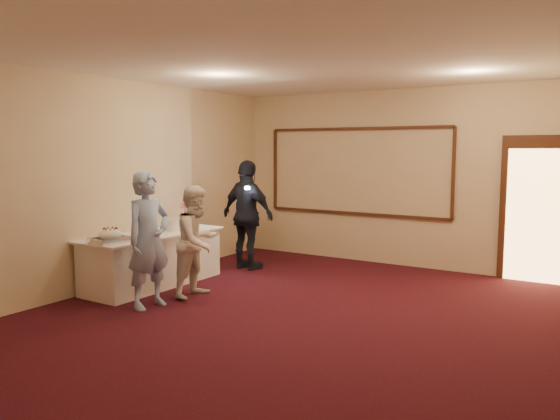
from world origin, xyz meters
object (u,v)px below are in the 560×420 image
object	(u,v)px
pavlova_tray	(110,236)
man	(149,240)
plate_stack_a	(150,227)
buffet_table	(153,259)
plate_stack_b	(172,225)
woman	(197,241)
tart	(148,234)
cupcake_stand	(185,217)
guest	(248,215)

from	to	relation	value
pavlova_tray	man	bearing A→B (deg)	2.44
plate_stack_a	pavlova_tray	bearing A→B (deg)	-78.65
buffet_table	plate_stack_b	size ratio (longest dim) A/B	10.79
man	woman	xyz separation A→B (m)	(0.18, 0.72, -0.11)
plate_stack_b	tart	distance (m)	0.54
pavlova_tray	man	xyz separation A→B (m)	(0.67, 0.03, 0.01)
pavlova_tray	plate_stack_a	size ratio (longest dim) A/B	2.69
buffet_table	pavlova_tray	world-z (taller)	pavlova_tray
woman	buffet_table	bearing A→B (deg)	80.91
tart	woman	bearing A→B (deg)	6.51
plate_stack_b	man	world-z (taller)	man
buffet_table	cupcake_stand	distance (m)	1.03
buffet_table	man	world-z (taller)	man
cupcake_stand	guest	bearing A→B (deg)	47.43
tart	guest	bearing A→B (deg)	76.94
plate_stack_a	woman	world-z (taller)	woman
plate_stack_a	woman	bearing A→B (deg)	-8.16
plate_stack_a	man	world-z (taller)	man
plate_stack_a	guest	bearing A→B (deg)	68.53
woman	plate_stack_b	bearing A→B (deg)	60.70
pavlova_tray	cupcake_stand	xyz separation A→B (m)	(-0.25, 1.73, 0.06)
guest	plate_stack_b	bearing A→B (deg)	79.04
pavlova_tray	plate_stack_b	world-z (taller)	pavlova_tray
plate_stack_b	tart	xyz separation A→B (m)	(0.03, -0.53, -0.06)
man	guest	world-z (taller)	guest
plate_stack_a	tart	world-z (taller)	plate_stack_a
plate_stack_b	guest	distance (m)	1.38
tart	buffet_table	bearing A→B (deg)	120.42
pavlova_tray	plate_stack_b	bearing A→B (deg)	90.67
cupcake_stand	plate_stack_a	bearing A→B (deg)	-85.41
pavlova_tray	guest	world-z (taller)	guest
cupcake_stand	tart	distance (m)	1.12
buffet_table	plate_stack_b	world-z (taller)	plate_stack_b
man	tart	bearing A→B (deg)	53.19
pavlova_tray	woman	xyz separation A→B (m)	(0.85, 0.75, -0.10)
buffet_table	plate_stack_a	distance (m)	0.48
pavlova_tray	buffet_table	bearing A→B (deg)	96.61
cupcake_stand	plate_stack_a	distance (m)	0.84
buffet_table	guest	distance (m)	1.79
plate_stack_a	man	bearing A→B (deg)	-45.56
plate_stack_a	guest	world-z (taller)	guest
guest	pavlova_tray	bearing A→B (deg)	88.33
buffet_table	cupcake_stand	xyz separation A→B (m)	(-0.15, 0.87, 0.53)
cupcake_stand	guest	size ratio (longest dim) A/B	0.22
pavlova_tray	tart	world-z (taller)	pavlova_tray
plate_stack_b	woman	distance (m)	0.97
buffet_table	tart	xyz separation A→B (m)	(0.12, -0.21, 0.41)
tart	plate_stack_a	bearing A→B (deg)	129.76
buffet_table	plate_stack_b	bearing A→B (deg)	75.22
pavlova_tray	plate_stack_a	world-z (taller)	pavlova_tray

